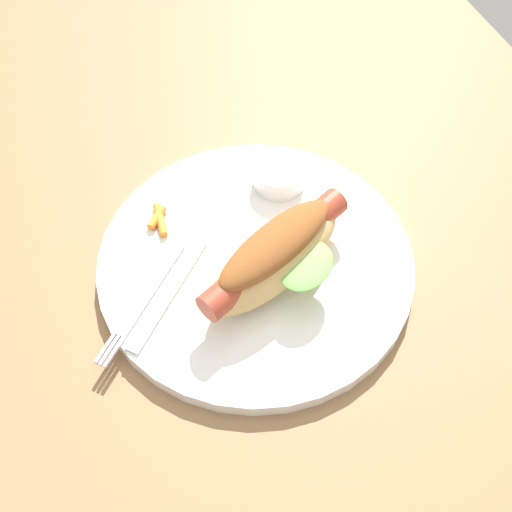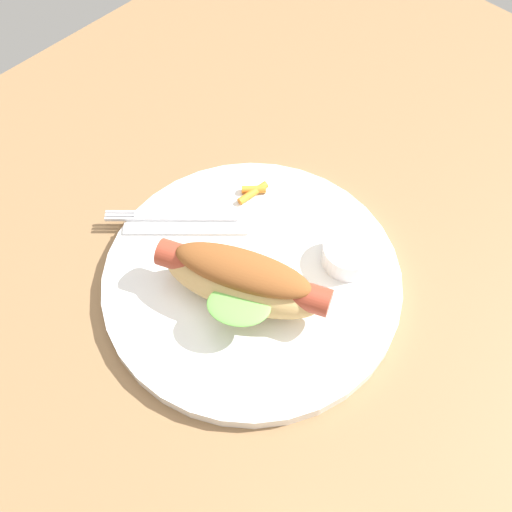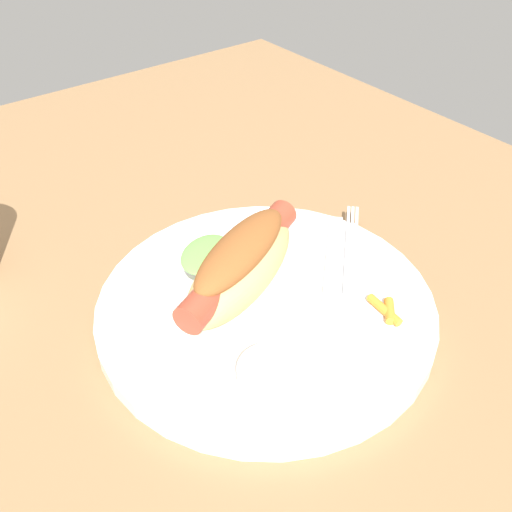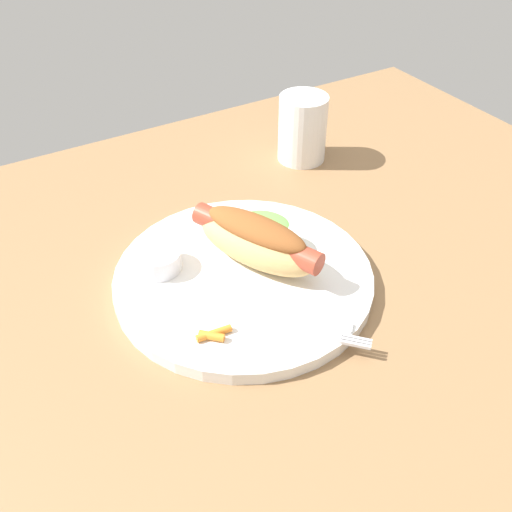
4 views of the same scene
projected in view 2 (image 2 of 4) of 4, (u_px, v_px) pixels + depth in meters
ground_plane at (234, 281)px, 65.00cm from camera, size 120.00×90.00×1.80cm
plate at (252, 280)px, 63.14cm from camera, size 30.73×30.73×1.60cm
hot_dog at (243, 279)px, 58.35cm from camera, size 11.91×16.91×6.25cm
sauce_ramekin at (349, 254)px, 62.46cm from camera, size 5.45×5.45×2.49cm
fork at (175, 216)px, 66.42cm from camera, size 10.86×11.31×0.40cm
knife at (185, 229)px, 65.44cm from camera, size 10.25×10.62×0.36cm
carrot_garnish at (253, 191)px, 68.03cm from camera, size 3.94×2.52×0.88cm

